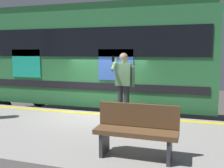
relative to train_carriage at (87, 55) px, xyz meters
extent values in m
plane|color=#4C4742|center=(-1.33, 2.02, -2.60)|extent=(24.87, 24.87, 0.00)
cube|color=gray|center=(-1.33, 3.86, -2.12)|extent=(16.58, 3.68, 0.95)
cube|color=yellow|center=(-1.33, 2.32, -1.65)|extent=(16.25, 0.16, 0.01)
cube|color=slate|center=(-1.33, 0.71, -2.52)|extent=(21.56, 0.08, 0.16)
cube|color=slate|center=(-1.33, -0.72, -2.52)|extent=(21.56, 0.08, 0.16)
cube|color=#2D723F|center=(0.00, -0.01, -0.10)|extent=(9.17, 3.07, 3.09)
cube|color=#1B4426|center=(0.00, -0.01, 1.56)|extent=(8.98, 2.82, 0.24)
cube|color=black|center=(0.00, 1.54, 0.44)|extent=(8.71, 0.03, 0.90)
cube|color=black|center=(0.00, 1.54, -0.95)|extent=(8.71, 0.03, 0.24)
cube|color=#3359B2|center=(-1.60, 1.55, -0.26)|extent=(1.12, 0.02, 0.95)
cube|color=#19A58C|center=(1.60, 1.55, -0.26)|extent=(1.12, 0.02, 0.95)
cylinder|color=black|center=(2.98, 1.22, -2.02)|extent=(0.84, 0.12, 0.84)
cylinder|color=black|center=(2.98, -1.23, -2.02)|extent=(0.84, 0.12, 0.84)
cylinder|color=black|center=(-2.98, 1.22, -2.02)|extent=(0.84, 0.12, 0.84)
cylinder|color=black|center=(-2.98, -1.23, -2.02)|extent=(0.84, 0.12, 0.84)
cylinder|color=#262628|center=(-2.23, 2.59, -1.19)|extent=(0.14, 0.14, 0.91)
cylinder|color=#262628|center=(-2.05, 2.59, -1.19)|extent=(0.14, 0.14, 0.91)
cube|color=#4C724C|center=(-2.14, 2.59, -0.44)|extent=(0.40, 0.24, 0.59)
sphere|color=#4C724C|center=(-2.14, 2.43, -0.17)|extent=(0.20, 0.20, 0.20)
sphere|color=tan|center=(-2.14, 2.59, 0.00)|extent=(0.22, 0.22, 0.22)
cylinder|color=#4C724C|center=(-2.39, 2.59, -0.50)|extent=(0.09, 0.09, 0.53)
cylinder|color=#4C724C|center=(-1.91, 2.67, -0.20)|extent=(0.09, 0.42, 0.33)
cube|color=black|center=(-1.91, 2.77, -0.04)|extent=(0.07, 0.02, 0.15)
cube|color=maroon|center=(-2.50, 2.66, -1.48)|extent=(0.33, 0.15, 0.33)
torus|color=maroon|center=(-2.50, 2.66, -1.26)|extent=(0.30, 0.30, 0.02)
cube|color=brown|center=(-3.01, 4.98, -1.20)|extent=(1.41, 0.44, 0.08)
cube|color=brown|center=(-3.01, 4.79, -0.95)|extent=(1.41, 0.06, 0.40)
cube|color=#333338|center=(-3.57, 4.98, -1.43)|extent=(0.06, 0.40, 0.45)
cube|color=#333338|center=(-2.44, 4.98, -1.43)|extent=(0.06, 0.40, 0.45)
camera|label=1|loc=(-3.90, 9.11, 0.15)|focal=41.44mm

